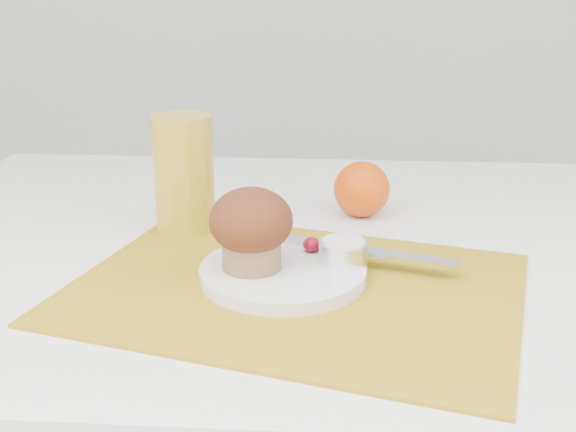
# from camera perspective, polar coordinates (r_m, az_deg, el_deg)

# --- Properties ---
(placemat) EXTENTS (0.55, 0.46, 0.00)m
(placemat) POSITION_cam_1_polar(r_m,az_deg,el_deg) (0.79, 0.57, -5.71)
(placemat) COLOR #AB8217
(placemat) RESTS_ON table
(plate) EXTENTS (0.20, 0.20, 0.01)m
(plate) POSITION_cam_1_polar(r_m,az_deg,el_deg) (0.80, -0.40, -4.51)
(plate) COLOR white
(plate) RESTS_ON placemat
(ramekin) EXTENTS (0.06, 0.06, 0.02)m
(ramekin) POSITION_cam_1_polar(r_m,az_deg,el_deg) (0.81, 4.38, -2.87)
(ramekin) COLOR silver
(ramekin) RESTS_ON plate
(cream) EXTENTS (0.06, 0.06, 0.01)m
(cream) POSITION_cam_1_polar(r_m,az_deg,el_deg) (0.80, 4.41, -2.10)
(cream) COLOR silver
(cream) RESTS_ON ramekin
(raspberry_near) EXTENTS (0.02, 0.02, 0.02)m
(raspberry_near) POSITION_cam_1_polar(r_m,az_deg,el_deg) (0.83, 1.87, -2.27)
(raspberry_near) COLOR #630210
(raspberry_near) RESTS_ON plate
(raspberry_far) EXTENTS (0.02, 0.02, 0.02)m
(raspberry_far) POSITION_cam_1_polar(r_m,az_deg,el_deg) (0.84, 3.18, -2.25)
(raspberry_far) COLOR #5E0302
(raspberry_far) RESTS_ON plate
(butter_knife) EXTENTS (0.22, 0.09, 0.01)m
(butter_knife) POSITION_cam_1_polar(r_m,az_deg,el_deg) (0.84, 5.76, -2.73)
(butter_knife) COLOR silver
(butter_knife) RESTS_ON plate
(orange) EXTENTS (0.08, 0.08, 0.08)m
(orange) POSITION_cam_1_polar(r_m,az_deg,el_deg) (1.00, 5.84, 2.12)
(orange) COLOR #E74C08
(orange) RESTS_ON table
(juice_glass) EXTENTS (0.09, 0.09, 0.16)m
(juice_glass) POSITION_cam_1_polar(r_m,az_deg,el_deg) (0.94, -8.23, 3.25)
(juice_glass) COLOR gold
(juice_glass) RESTS_ON table
(muffin) EXTENTS (0.09, 0.09, 0.09)m
(muffin) POSITION_cam_1_polar(r_m,az_deg,el_deg) (0.78, -2.93, -0.87)
(muffin) COLOR olive
(muffin) RESTS_ON plate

